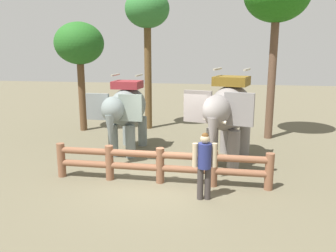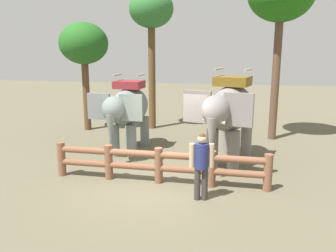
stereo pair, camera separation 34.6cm
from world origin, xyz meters
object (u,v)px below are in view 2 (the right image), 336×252
Objects in this scene: tree_far_left at (151,14)px; tourist_woman_in_black at (201,162)px; elephant_center at (229,111)px; tree_back_center at (84,45)px; log_fence at (159,163)px; elephant_near_left at (128,109)px.

tourist_woman_in_black is at bearing -67.55° from tree_far_left.
elephant_center is 8.15m from tree_back_center.
log_fence is 3.18m from elephant_center.
elephant_near_left is 5.07m from tree_back_center.
tourist_woman_in_black is at bearing -34.69° from log_fence.
elephant_near_left is at bearing 122.96° from log_fence.
log_fence is 8.70m from tree_far_left.
elephant_near_left is (-1.82, 2.81, 1.05)m from log_fence.
tourist_woman_in_black is (-0.59, -3.15, -0.78)m from elephant_center.
elephant_near_left reaches higher than log_fence.
tree_far_left is 1.29× the size of tree_back_center.
tree_far_left is (-3.26, 7.89, 4.42)m from tourist_woman_in_black.
tree_far_left is (-3.85, 4.74, 3.64)m from elephant_center.
elephant_center is (1.92, 2.23, 1.20)m from log_fence.
tree_back_center is at bearing 134.10° from elephant_near_left.
elephant_center is 7.11m from tree_far_left.
elephant_center is 0.59× the size of tree_far_left.
tourist_woman_in_black is at bearing -49.78° from elephant_near_left.
elephant_near_left is 3.79m from elephant_center.
elephant_center is 3.30m from tourist_woman_in_black.
tree_far_left is at bearing 129.06° from elephant_center.
tourist_woman_in_black is at bearing -100.55° from elephant_center.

